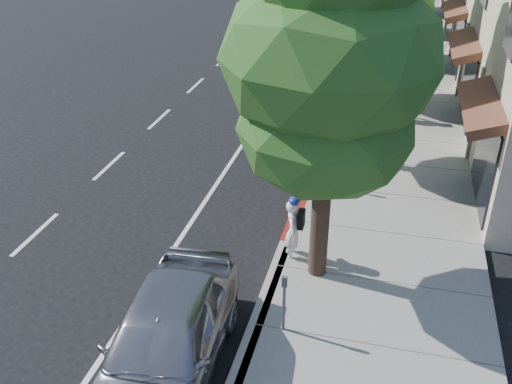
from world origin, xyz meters
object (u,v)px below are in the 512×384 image
(white_pickup, at_px, (325,19))
(dark_suv_far, at_px, (350,12))
(street_tree_0, at_px, (330,64))
(dark_sedan, at_px, (340,50))
(pedestrian, at_px, (380,90))
(bicycle, at_px, (280,155))
(silver_suv, at_px, (314,94))
(street_tree_1, at_px, (359,5))
(cyclist, at_px, (293,231))
(near_car_a, at_px, (165,341))

(white_pickup, bearing_deg, dark_suv_far, 53.37)
(dark_suv_far, bearing_deg, street_tree_0, -85.67)
(dark_sedan, height_order, pedestrian, pedestrian)
(bicycle, relative_size, silver_suv, 0.35)
(street_tree_1, bearing_deg, pedestrian, 79.87)
(dark_suv_far, distance_m, pedestrian, 15.23)
(cyclist, xyz_separation_m, dark_sedan, (-0.81, 15.70, 0.05))
(street_tree_0, relative_size, white_pickup, 1.46)
(silver_suv, bearing_deg, bicycle, -92.73)
(bicycle, xyz_separation_m, near_car_a, (-0.24, -8.50, 0.31))
(dark_suv_far, distance_m, near_car_a, 28.43)
(silver_suv, bearing_deg, dark_suv_far, 90.59)
(dark_suv_far, bearing_deg, pedestrian, -80.22)
(street_tree_1, relative_size, silver_suv, 1.39)
(street_tree_0, height_order, silver_suv, street_tree_0)
(cyclist, relative_size, silver_suv, 0.29)
(street_tree_1, bearing_deg, bicycle, -152.20)
(cyclist, distance_m, near_car_a, 4.28)
(silver_suv, height_order, dark_sedan, dark_sedan)
(street_tree_1, distance_m, dark_sedan, 11.05)
(near_car_a, bearing_deg, dark_suv_far, 85.56)
(street_tree_0, bearing_deg, street_tree_1, 90.00)
(street_tree_1, distance_m, silver_suv, 5.91)
(pedestrian, bearing_deg, dark_sedan, -97.82)
(dark_sedan, bearing_deg, silver_suv, -87.93)
(street_tree_0, height_order, pedestrian, street_tree_0)
(dark_suv_far, xyz_separation_m, pedestrian, (2.58, -15.00, 0.31))
(white_pickup, relative_size, near_car_a, 1.10)
(street_tree_0, xyz_separation_m, street_tree_1, (0.00, 6.00, -0.07))
(bicycle, height_order, near_car_a, near_car_a)
(street_tree_1, bearing_deg, white_pickup, 100.33)
(cyclist, height_order, near_car_a, near_car_a)
(white_pickup, bearing_deg, near_car_a, -92.24)
(dark_suv_far, height_order, pedestrian, pedestrian)
(cyclist, bearing_deg, bicycle, 10.33)
(silver_suv, distance_m, dark_suv_far, 14.93)
(cyclist, bearing_deg, dark_suv_far, -2.32)
(cyclist, distance_m, silver_suv, 9.54)
(street_tree_1, bearing_deg, street_tree_0, -90.00)
(silver_suv, distance_m, near_car_a, 13.51)
(street_tree_0, bearing_deg, cyclist, 141.54)
(dark_sedan, height_order, dark_suv_far, dark_sedan)
(street_tree_1, distance_m, white_pickup, 17.74)
(pedestrian, bearing_deg, cyclist, 55.01)
(cyclist, distance_m, dark_suv_far, 24.45)
(street_tree_1, bearing_deg, silver_suv, 112.72)
(street_tree_1, xyz_separation_m, white_pickup, (-3.10, 17.00, -4.00))
(silver_suv, relative_size, pedestrian, 2.78)
(dark_sedan, xyz_separation_m, pedestrian, (2.17, -6.29, 0.30))
(white_pickup, relative_size, dark_suv_far, 1.09)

